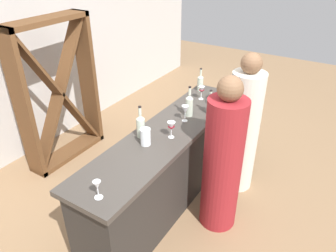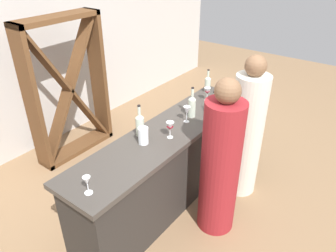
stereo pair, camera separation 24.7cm
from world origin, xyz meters
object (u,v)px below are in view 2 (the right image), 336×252
wine_glass_far_left (207,92)px  water_pitcher (143,136)px  wine_glass_near_right (187,111)px  wine_bottle_second_left_clear_pale (192,106)px  wine_bottle_second_right_clear_pale (208,83)px  wine_glass_near_left (170,127)px  wine_bottle_center_clear_pale (213,106)px  wine_glass_near_center (87,182)px  wine_bottle_leftmost_clear_pale (140,124)px  person_center_guest (246,133)px  person_left_guest (220,165)px  wine_rack (68,89)px

wine_glass_far_left → water_pitcher: (-1.15, -0.01, -0.03)m
wine_glass_near_right → wine_glass_far_left: (0.57, 0.10, -0.01)m
wine_bottle_second_left_clear_pale → wine_bottle_second_right_clear_pale: 0.70m
wine_glass_near_left → wine_glass_near_right: size_ratio=0.96×
wine_bottle_second_left_clear_pale → wine_bottle_center_clear_pale: bearing=-45.6°
wine_bottle_second_left_clear_pale → wine_bottle_second_right_clear_pale: bearing=17.2°
wine_glass_near_center → wine_glass_far_left: wine_glass_far_left is taller
wine_glass_near_right → water_pitcher: (-0.58, 0.09, -0.04)m
wine_bottle_leftmost_clear_pale → person_center_guest: bearing=-36.9°
wine_bottle_second_left_clear_pale → wine_glass_near_left: 0.49m
wine_bottle_center_clear_pale → wine_glass_near_center: 1.65m
water_pitcher → wine_bottle_leftmost_clear_pale: bearing=53.1°
wine_bottle_leftmost_clear_pale → wine_bottle_second_left_clear_pale: wine_bottle_second_left_clear_pale is taller
wine_bottle_second_right_clear_pale → person_center_guest: bearing=-116.4°
wine_bottle_second_left_clear_pale → wine_glass_near_center: bearing=-177.9°
wine_glass_near_center → wine_glass_far_left: 1.92m
wine_bottle_second_right_clear_pale → wine_glass_near_right: size_ratio=1.66×
wine_bottle_center_clear_pale → wine_glass_far_left: wine_bottle_center_clear_pale is taller
wine_glass_near_left → wine_glass_near_right: bearing=7.8°
wine_glass_near_left → wine_glass_far_left: wine_glass_near_left is taller
wine_glass_near_left → person_left_guest: bearing=-76.2°
wine_bottle_center_clear_pale → wine_glass_far_left: (0.28, 0.24, 0.01)m
wine_bottle_leftmost_clear_pale → wine_bottle_center_clear_pale: (0.79, -0.35, -0.02)m
wine_glass_near_center → water_pitcher: water_pitcher is taller
wine_bottle_leftmost_clear_pale → wine_bottle_second_right_clear_pale: bearing=1.0°
wine_bottle_center_clear_pale → wine_glass_near_right: 0.33m
wine_bottle_leftmost_clear_pale → person_left_guest: bearing=-70.7°
wine_bottle_center_clear_pale → water_pitcher: (-0.88, 0.23, -0.02)m
wine_glass_near_center → water_pitcher: 0.78m
wine_rack → water_pitcher: size_ratio=11.21×
wine_glass_near_center → person_left_guest: 1.26m
wine_bottle_leftmost_clear_pale → wine_glass_far_left: size_ratio=2.02×
wine_glass_near_center → wine_bottle_leftmost_clear_pale: bearing=15.6°
wine_bottle_leftmost_clear_pale → wine_glass_near_left: (0.14, -0.25, -0.01)m
wine_bottle_center_clear_pale → wine_glass_far_left: 0.37m
wine_bottle_leftmost_clear_pale → water_pitcher: 0.15m
wine_rack → wine_bottle_second_left_clear_pale: size_ratio=5.44×
wine_bottle_second_left_clear_pale → water_pitcher: size_ratio=2.06×
wine_bottle_second_right_clear_pale → wine_glass_near_right: bearing=-164.0°
wine_glass_near_center → wine_glass_near_left: bearing=-0.9°
wine_bottle_second_left_clear_pale → wine_glass_near_left: size_ratio=2.01×
wine_bottle_leftmost_clear_pale → wine_bottle_second_left_clear_pale: (0.62, -0.18, 0.00)m
wine_bottle_second_right_clear_pale → person_left_guest: person_left_guest is taller
person_left_guest → wine_glass_near_left: bearing=20.3°
wine_glass_near_right → person_left_guest: person_left_guest is taller
wine_bottle_second_left_clear_pale → wine_glass_near_center: wine_bottle_second_left_clear_pale is taller
water_pitcher → wine_glass_near_center: bearing=-171.0°
wine_glass_far_left → wine_glass_near_center: bearing=-176.1°
wine_glass_near_right → wine_glass_far_left: 0.58m
wine_glass_near_center → wine_glass_near_right: bearing=1.4°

